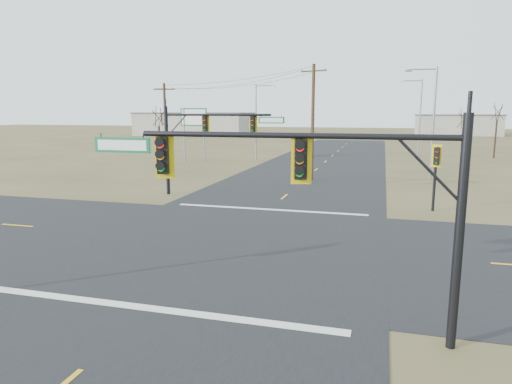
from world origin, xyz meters
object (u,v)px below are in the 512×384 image
pedestal_signal_ne (436,162)px  streetlight_a (431,117)px  mast_arm_near (296,174)px  utility_pole_far (165,126)px  bare_tree_a (159,116)px  bare_tree_d (498,111)px  mast_arm_far (207,131)px  bare_tree_b (165,120)px  highway_sign (194,124)px  utility_pole_near (313,121)px  streetlight_b (418,114)px  streetlight_c (258,118)px  bare_tree_c (464,118)px

pedestal_signal_ne → streetlight_a: (0.91, 14.63, 2.53)m
mast_arm_near → utility_pole_far: 35.70m
bare_tree_a → bare_tree_d: 42.86m
mast_arm_far → bare_tree_b: 36.41m
utility_pole_far → streetlight_a: 25.27m
highway_sign → utility_pole_near: bearing=-32.4°
pedestal_signal_ne → utility_pole_far: bearing=167.5°
streetlight_b → bare_tree_a: streetlight_b is taller
pedestal_signal_ne → streetlight_c: 32.64m
bare_tree_c → bare_tree_d: bearing=61.2°
mast_arm_near → bare_tree_c: (10.84, 43.97, 0.89)m
highway_sign → streetlight_c: (6.68, 4.61, 0.74)m
mast_arm_far → utility_pole_near: size_ratio=0.88×
mast_arm_far → streetlight_b: streetlight_b is taller
mast_arm_near → highway_sign: size_ratio=1.60×
highway_sign → bare_tree_d: 38.94m
streetlight_b → bare_tree_b: bearing=-159.0°
bare_tree_c → streetlight_a: bearing=-110.8°
bare_tree_a → streetlight_b: bearing=32.2°
pedestal_signal_ne → mast_arm_far: bearing=-168.6°
mast_arm_far → pedestal_signal_ne: mast_arm_far is taller
mast_arm_near → utility_pole_far: bearing=106.2°
utility_pole_near → bare_tree_c: utility_pole_near is taller
utility_pole_far → streetlight_a: streetlight_a is taller
streetlight_b → bare_tree_c: 9.64m
mast_arm_near → utility_pole_far: (-18.95, 30.25, 0.22)m
mast_arm_near → bare_tree_d: 56.37m
pedestal_signal_ne → streetlight_c: bearing=140.2°
highway_sign → bare_tree_a: bearing=-111.6°
pedestal_signal_ne → streetlight_a: 14.88m
streetlight_a → bare_tree_b: 39.12m
bare_tree_c → bare_tree_d: (5.48, 9.96, 0.81)m
streetlight_c → bare_tree_d: (29.44, 9.85, 0.82)m
utility_pole_far → bare_tree_c: bearing=24.7°
mast_arm_near → streetlight_c: (-13.13, 44.08, 0.88)m
streetlight_b → mast_arm_near: bearing=-81.1°
pedestal_signal_ne → bare_tree_a: size_ratio=0.59×
mast_arm_near → bare_tree_a: bearing=106.5°
streetlight_b → streetlight_c: (-19.69, -8.52, -0.46)m
streetlight_a → bare_tree_a: (-28.21, 2.75, -0.04)m
bare_tree_a → bare_tree_c: (32.79, 9.33, -0.24)m
pedestal_signal_ne → bare_tree_a: 32.46m
highway_sign → streetlight_b: 29.48m
bare_tree_d → streetlight_c: bearing=-161.5°
streetlight_c → bare_tree_a: (-8.82, -9.44, 0.24)m
bare_tree_a → bare_tree_d: size_ratio=0.92×
pedestal_signal_ne → bare_tree_b: size_ratio=0.68×
mast_arm_near → pedestal_signal_ne: 18.12m
pedestal_signal_ne → highway_sign: size_ratio=0.64×
streetlight_b → streetlight_a: bearing=-74.9°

